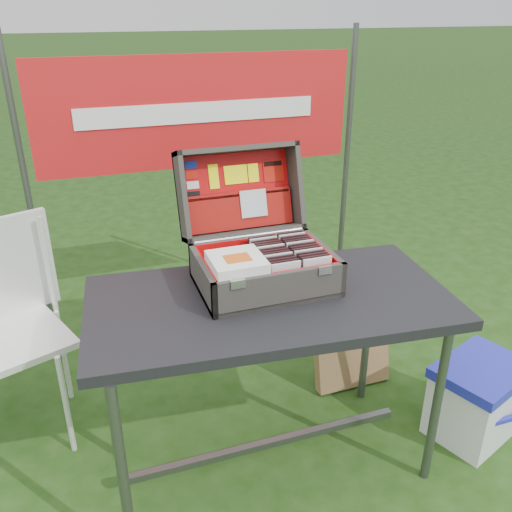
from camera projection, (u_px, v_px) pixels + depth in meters
name	position (u px, v px, depth m)	size (l,w,h in m)	color
ground	(273.00, 467.00, 2.30)	(80.00, 80.00, 0.00)	#1B3D0D
table	(269.00, 388.00, 2.14)	(1.31, 0.66, 0.82)	black
table_top	(270.00, 302.00, 1.97)	(1.31, 0.66, 0.04)	black
table_leg_fl	(124.00, 482.00, 1.74)	(0.04, 0.04, 0.78)	#59595B
table_leg_fr	(437.00, 402.00, 2.10)	(0.04, 0.04, 0.78)	#59595B
table_leg_bl	(108.00, 382.00, 2.20)	(0.04, 0.04, 0.78)	#59595B
table_leg_br	(368.00, 330.00, 2.56)	(0.04, 0.04, 0.78)	#59595B
table_brace	(268.00, 443.00, 2.26)	(1.16, 0.03, 0.03)	#59595B
suitcase	(259.00, 225.00, 2.00)	(0.50, 0.51, 0.45)	#403D35
suitcase_base_bottom	(265.00, 283.00, 2.04)	(0.50, 0.35, 0.02)	#403D35
suitcase_base_wall_front	(281.00, 290.00, 1.87)	(0.50, 0.02, 0.13)	#403D35
suitcase_base_wall_back	(250.00, 252.00, 2.16)	(0.50, 0.02, 0.13)	#403D35
suitcase_base_wall_left	(202.00, 279.00, 1.95)	(0.02, 0.35, 0.13)	#403D35
suitcase_base_wall_right	(323.00, 261.00, 2.09)	(0.02, 0.35, 0.13)	#403D35
suitcase_liner_floor	(265.00, 280.00, 2.04)	(0.46, 0.32, 0.01)	#C80500
suitcase_latch_left	(238.00, 284.00, 1.79)	(0.05, 0.01, 0.03)	silver
suitcase_latch_right	(325.00, 270.00, 1.89)	(0.05, 0.01, 0.03)	silver
suitcase_hinge	(250.00, 236.00, 2.14)	(0.02, 0.02, 0.45)	silver
suitcase_lid_back	(236.00, 191.00, 2.23)	(0.50, 0.35, 0.02)	#403D35
suitcase_lid_rim_far	(236.00, 149.00, 2.15)	(0.50, 0.02, 0.13)	#403D35
suitcase_lid_rim_near	(244.00, 232.00, 2.20)	(0.50, 0.02, 0.13)	#403D35
suitcase_lid_rim_left	(182.00, 197.00, 2.11)	(0.02, 0.35, 0.13)	#403D35
suitcase_lid_rim_right	(295.00, 185.00, 2.25)	(0.02, 0.35, 0.13)	#403D35
suitcase_lid_liner	(237.00, 191.00, 2.22)	(0.45, 0.31, 0.01)	#C80500
suitcase_liner_wall_front	(280.00, 286.00, 1.88)	(0.46, 0.01, 0.11)	#C80500
suitcase_liner_wall_back	(251.00, 251.00, 2.15)	(0.46, 0.01, 0.11)	#C80500
suitcase_liner_wall_left	(206.00, 277.00, 1.95)	(0.01, 0.32, 0.11)	#C80500
suitcase_liner_wall_right	(320.00, 259.00, 2.08)	(0.01, 0.32, 0.11)	#C80500
suitcase_lid_pocket	(240.00, 211.00, 2.21)	(0.44, 0.14, 0.03)	maroon
suitcase_pocket_edge	(239.00, 194.00, 2.20)	(0.43, 0.02, 0.02)	maroon
suitcase_pocket_cd	(253.00, 203.00, 2.21)	(0.11, 0.11, 0.01)	silver
lid_sticker_cc_a	(191.00, 165.00, 2.14)	(0.05, 0.03, 0.00)	#1933B2
lid_sticker_cc_b	(192.00, 175.00, 2.15)	(0.05, 0.03, 0.00)	#B71408
lid_sticker_cc_c	(193.00, 185.00, 2.15)	(0.05, 0.03, 0.00)	white
lid_sticker_cc_d	(194.00, 195.00, 2.16)	(0.05, 0.03, 0.00)	black
lid_card_neon_tall	(214.00, 177.00, 2.18)	(0.04, 0.10, 0.00)	#FAFA09
lid_card_neon_main	(236.00, 175.00, 2.20)	(0.10, 0.08, 0.00)	#FAFA09
lid_card_neon_small	(253.00, 173.00, 2.23)	(0.04, 0.08, 0.00)	#FAFA09
lid_sticker_band	(273.00, 171.00, 2.25)	(0.09, 0.09, 0.00)	#B71408
lid_sticker_band_bar	(273.00, 164.00, 2.25)	(0.08, 0.02, 0.00)	black
cd_left_0	(286.00, 279.00, 1.90)	(0.11, 0.01, 0.13)	silver
cd_left_1	(284.00, 276.00, 1.92)	(0.11, 0.01, 0.13)	black
cd_left_2	(282.00, 274.00, 1.94)	(0.11, 0.01, 0.13)	black
cd_left_3	(280.00, 272.00, 1.95)	(0.11, 0.01, 0.13)	black
cd_left_4	(278.00, 270.00, 1.97)	(0.11, 0.01, 0.13)	silver
cd_left_5	(276.00, 267.00, 1.99)	(0.11, 0.01, 0.13)	black
cd_left_6	(274.00, 265.00, 2.00)	(0.11, 0.01, 0.13)	black
cd_left_7	(272.00, 263.00, 2.02)	(0.11, 0.01, 0.13)	black
cd_left_8	(270.00, 261.00, 2.04)	(0.11, 0.01, 0.13)	silver
cd_left_9	(269.00, 259.00, 2.05)	(0.11, 0.01, 0.13)	black
cd_left_10	(267.00, 257.00, 2.07)	(0.11, 0.01, 0.13)	black
cd_left_11	(265.00, 255.00, 2.09)	(0.11, 0.01, 0.13)	black
cd_left_12	(263.00, 253.00, 2.10)	(0.11, 0.01, 0.13)	silver
cd_left_13	(262.00, 251.00, 2.12)	(0.11, 0.01, 0.13)	black
cd_right_0	(317.00, 274.00, 1.94)	(0.11, 0.01, 0.13)	silver
cd_right_1	(314.00, 272.00, 1.96)	(0.11, 0.01, 0.13)	black
cd_right_2	(312.00, 269.00, 1.97)	(0.11, 0.01, 0.13)	black
cd_right_3	(310.00, 267.00, 1.99)	(0.11, 0.01, 0.13)	black
cd_right_4	(308.00, 265.00, 2.01)	(0.11, 0.01, 0.13)	silver
cd_right_5	(306.00, 263.00, 2.02)	(0.11, 0.01, 0.13)	black
cd_right_6	(304.00, 261.00, 2.04)	(0.11, 0.01, 0.13)	black
cd_right_7	(302.00, 258.00, 2.06)	(0.11, 0.01, 0.13)	black
cd_right_8	(300.00, 256.00, 2.07)	(0.11, 0.01, 0.13)	silver
cd_right_9	(298.00, 254.00, 2.09)	(0.11, 0.01, 0.13)	black
cd_right_10	(296.00, 252.00, 2.11)	(0.11, 0.01, 0.13)	black
cd_right_11	(294.00, 250.00, 2.12)	(0.11, 0.01, 0.13)	black
cd_right_12	(292.00, 249.00, 2.14)	(0.11, 0.01, 0.13)	silver
cd_right_13	(290.00, 247.00, 2.16)	(0.11, 0.01, 0.13)	black
songbook_0	(237.00, 266.00, 1.89)	(0.19, 0.19, 0.01)	white
songbook_1	(237.00, 264.00, 1.89)	(0.19, 0.19, 0.01)	white
songbook_2	(237.00, 263.00, 1.89)	(0.19, 0.19, 0.01)	white
songbook_3	(237.00, 262.00, 1.89)	(0.19, 0.19, 0.01)	white
songbook_4	(237.00, 260.00, 1.88)	(0.19, 0.19, 0.01)	white
songbook_5	(237.00, 259.00, 1.88)	(0.19, 0.19, 0.01)	white
songbook_6	(237.00, 258.00, 1.88)	(0.19, 0.19, 0.01)	white
songbook_graphic	(237.00, 258.00, 1.87)	(0.09, 0.07, 0.00)	#D85919
cooler	(477.00, 399.00, 2.43)	(0.40, 0.31, 0.36)	white
cooler_body	(476.00, 403.00, 2.44)	(0.39, 0.29, 0.31)	white
cooler_lid	(483.00, 371.00, 2.37)	(0.40, 0.31, 0.05)	#252BBB
cooler_handle	(504.00, 420.00, 2.28)	(0.24, 0.02, 0.02)	#252BBB
chair	(11.00, 343.00, 2.29)	(0.44, 0.48, 0.97)	silver
chair_seat	(10.00, 341.00, 2.29)	(0.44, 0.44, 0.03)	silver
chair_backrest	(2.00, 269.00, 2.37)	(0.44, 0.03, 0.46)	silver
chair_leg_fr	(66.00, 405.00, 2.29)	(0.02, 0.02, 0.49)	silver
chair_leg_br	(64.00, 356.00, 2.61)	(0.02, 0.02, 0.49)	silver
chair_upright_right	(48.00, 265.00, 2.43)	(0.02, 0.02, 0.46)	silver
cardboard_box	(351.00, 347.00, 2.75)	(0.39, 0.06, 0.41)	#966A41
banner_post_left	(32.00, 216.00, 2.63)	(0.03, 0.03, 1.70)	#59595B
banner_post_right	(345.00, 182.00, 3.14)	(0.03, 0.03, 1.70)	#59595B
banner	(199.00, 112.00, 2.68)	(1.60, 0.01, 0.55)	red
banner_text	(199.00, 112.00, 2.67)	(1.20, 0.00, 0.10)	white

